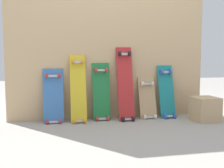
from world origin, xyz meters
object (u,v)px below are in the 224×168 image
(skateboard_yellow, at_px, (78,91))
(skateboard_red, at_px, (126,86))
(skateboard_teal, at_px, (167,94))
(wooden_crate, at_px, (205,109))
(skateboard_green, at_px, (101,94))
(skateboard_natural, at_px, (148,101))
(skateboard_blue, at_px, (53,99))

(skateboard_yellow, height_order, skateboard_red, skateboard_red)
(skateboard_red, bearing_deg, skateboard_teal, 1.55)
(wooden_crate, bearing_deg, skateboard_red, 163.73)
(skateboard_yellow, xyz_separation_m, wooden_crate, (1.47, -0.27, -0.21))
(skateboard_green, xyz_separation_m, wooden_crate, (1.19, -0.31, -0.17))
(skateboard_yellow, relative_size, skateboard_green, 1.13)
(skateboard_natural, relative_size, wooden_crate, 2.04)
(skateboard_teal, distance_m, wooden_crate, 0.48)
(skateboard_green, xyz_separation_m, skateboard_teal, (0.83, -0.03, -0.01))
(skateboard_red, relative_size, skateboard_teal, 1.32)
(skateboard_yellow, xyz_separation_m, skateboard_red, (0.57, -0.01, 0.05))
(skateboard_red, height_order, skateboard_natural, skateboard_red)
(skateboard_green, xyz_separation_m, skateboard_red, (0.29, -0.05, 0.10))
(skateboard_natural, bearing_deg, wooden_crate, -25.30)
(skateboard_yellow, bearing_deg, skateboard_natural, 1.01)
(skateboard_red, height_order, skateboard_teal, skateboard_red)
(skateboard_blue, relative_size, wooden_crate, 2.46)
(skateboard_red, relative_size, wooden_crate, 3.35)
(skateboard_red, bearing_deg, skateboard_yellow, 178.94)
(skateboard_natural, bearing_deg, skateboard_blue, 179.74)
(skateboard_blue, bearing_deg, skateboard_green, 1.78)
(skateboard_yellow, distance_m, wooden_crate, 1.51)
(skateboard_green, bearing_deg, skateboard_natural, -2.25)
(skateboard_blue, bearing_deg, wooden_crate, -9.52)
(skateboard_green, height_order, skateboard_red, skateboard_red)
(wooden_crate, bearing_deg, skateboard_teal, 142.58)
(wooden_crate, bearing_deg, skateboard_yellow, 169.43)
(skateboard_teal, bearing_deg, skateboard_red, -178.45)
(skateboard_yellow, xyz_separation_m, skateboard_natural, (0.86, 0.02, -0.14))
(skateboard_green, distance_m, skateboard_red, 0.31)
(skateboard_green, distance_m, skateboard_natural, 0.59)
(skateboard_green, relative_size, wooden_crate, 2.67)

